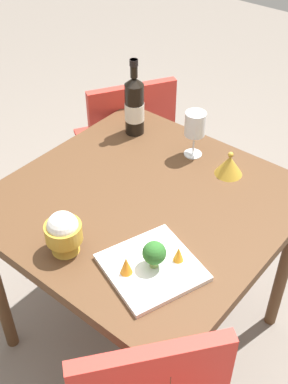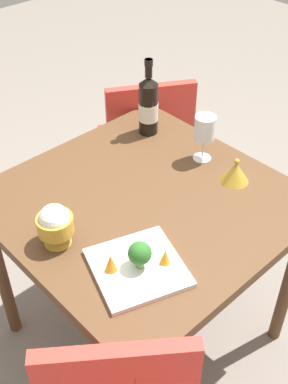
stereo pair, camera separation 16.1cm
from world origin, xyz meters
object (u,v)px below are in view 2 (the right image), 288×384
object	(u,v)px
wine_glass	(205,129)
rice_bowl	(55,224)
carrot_garnish_right	(165,257)
serving_plate	(138,268)
broccoli_floret	(140,254)
carrot_garnish_left	(111,263)
wine_bottle	(148,105)
rice_bowl_lid	(235,172)
chair_by_wall	(147,139)

from	to	relation	value
wine_glass	rice_bowl	world-z (taller)	wine_glass
wine_glass	carrot_garnish_right	distance (m)	0.56
serving_plate	broccoli_floret	distance (m)	0.06
serving_plate	carrot_garnish_right	distance (m)	0.09
carrot_garnish_right	carrot_garnish_left	bearing A→B (deg)	146.82
wine_bottle	rice_bowl_lid	distance (m)	0.44
wine_glass	rice_bowl_lid	bearing A→B (deg)	-95.98
chair_by_wall	carrot_garnish_left	distance (m)	1.08
rice_bowl_lid	carrot_garnish_right	world-z (taller)	rice_bowl_lid
broccoli_floret	carrot_garnish_right	distance (m)	0.08
rice_bowl	carrot_garnish_right	world-z (taller)	rice_bowl
wine_glass	carrot_garnish_left	xyz separation A→B (m)	(-0.61, -0.20, -0.08)
rice_bowl	carrot_garnish_left	world-z (taller)	rice_bowl
rice_bowl	carrot_garnish_left	distance (m)	0.21
chair_by_wall	wine_glass	bearing A→B (deg)	-79.70
wine_glass	rice_bowl_lid	world-z (taller)	wine_glass
chair_by_wall	wine_bottle	xyz separation A→B (m)	(-0.20, -0.22, 0.35)
rice_bowl	carrot_garnish_right	distance (m)	0.34
carrot_garnish_left	wine_bottle	bearing A→B (deg)	38.44
broccoli_floret	chair_by_wall	bearing A→B (deg)	45.36
rice_bowl	rice_bowl_lid	distance (m)	0.65
wine_bottle	serving_plate	size ratio (longest dim) A/B	0.97
wine_bottle	rice_bowl	bearing A→B (deg)	-157.46
wine_bottle	rice_bowl	world-z (taller)	wine_bottle
chair_by_wall	rice_bowl_lid	xyz separation A→B (m)	(-0.20, -0.65, 0.27)
broccoli_floret	rice_bowl	bearing A→B (deg)	113.14
chair_by_wall	serving_plate	size ratio (longest dim) A/B	2.66
wine_glass	broccoli_floret	world-z (taller)	wine_glass
chair_by_wall	carrot_garnish_right	bearing A→B (deg)	-100.03
wine_glass	carrot_garnish_left	distance (m)	0.64
wine_bottle	carrot_garnish_left	size ratio (longest dim) A/B	5.29
wine_bottle	serving_plate	world-z (taller)	wine_bottle
carrot_garnish_left	wine_glass	bearing A→B (deg)	17.93
rice_bowl	broccoli_floret	bearing A→B (deg)	-66.86
rice_bowl_lid	serving_plate	xyz separation A→B (m)	(-0.53, -0.07, -0.03)
chair_by_wall	wine_glass	size ratio (longest dim) A/B	4.75
wine_glass	rice_bowl	xyz separation A→B (m)	(-0.65, 0.01, -0.05)
broccoli_floret	carrot_garnish_right	xyz separation A→B (m)	(0.06, -0.04, -0.02)
wine_glass	carrot_garnish_left	size ratio (longest dim) A/B	3.06
wine_bottle	carrot_garnish_right	size ratio (longest dim) A/B	6.12
wine_glass	serving_plate	world-z (taller)	wine_glass
serving_plate	wine_bottle	bearing A→B (deg)	44.09
chair_by_wall	rice_bowl	distance (m)	1.00
rice_bowl_lid	chair_by_wall	bearing A→B (deg)	73.23
wine_glass	serving_plate	distance (m)	0.60
wine_bottle	rice_bowl	size ratio (longest dim) A/B	2.18
broccoli_floret	carrot_garnish_right	size ratio (longest dim) A/B	1.70
wine_glass	carrot_garnish_right	world-z (taller)	wine_glass
chair_by_wall	broccoli_floret	world-z (taller)	broccoli_floret
rice_bowl_lid	serving_plate	size ratio (longest dim) A/B	0.31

